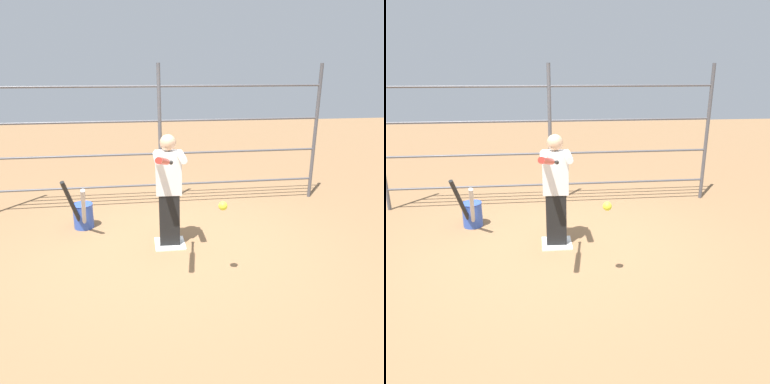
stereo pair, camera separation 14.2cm
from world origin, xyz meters
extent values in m
plane|color=olive|center=(0.00, 0.00, 0.00)|extent=(24.00, 24.00, 0.00)
cube|color=white|center=(0.00, 0.00, 0.01)|extent=(0.40, 0.40, 0.02)
cylinder|color=#4C4C51|center=(-2.73, -1.60, 1.17)|extent=(0.06, 0.06, 2.35)
cylinder|color=#4C4C51|center=(0.00, -1.60, 1.17)|extent=(0.06, 0.06, 2.35)
cylinder|color=#4C4C51|center=(0.00, -1.60, 0.35)|extent=(5.45, 0.04, 0.04)
cylinder|color=#4C4C51|center=(0.00, -1.60, 0.90)|extent=(5.45, 0.04, 0.04)
cylinder|color=#4C4C51|center=(0.00, -1.60, 1.45)|extent=(5.45, 0.04, 0.04)
cylinder|color=#4C4C51|center=(0.00, -1.60, 2.00)|extent=(5.45, 0.04, 0.04)
cube|color=black|center=(0.00, 0.00, 0.36)|extent=(0.27, 0.18, 0.72)
cube|color=white|center=(0.00, 0.00, 1.00)|extent=(0.34, 0.20, 0.56)
sphere|color=tan|center=(0.00, 0.00, 1.39)|extent=(0.20, 0.20, 0.20)
cylinder|color=white|center=(-0.15, 0.21, 1.26)|extent=(0.09, 0.40, 0.09)
cylinder|color=white|center=(0.15, 0.19, 1.26)|extent=(0.09, 0.40, 0.09)
sphere|color=black|center=(0.00, 0.40, 1.24)|extent=(0.05, 0.05, 0.05)
cylinder|color=black|center=(0.04, 0.57, 1.28)|extent=(0.11, 0.35, 0.12)
cylinder|color=red|center=(0.13, 0.99, 1.40)|extent=(0.18, 0.54, 0.20)
sphere|color=yellow|center=(-0.49, 0.97, 0.89)|extent=(0.10, 0.10, 0.10)
cylinder|color=#3351B2|center=(1.22, -0.75, 0.18)|extent=(0.29, 0.29, 0.37)
torus|color=#3351B2|center=(1.22, -0.75, 0.37)|extent=(0.30, 0.30, 0.01)
cylinder|color=#B2B2B7|center=(1.16, -0.47, 0.39)|extent=(0.16, 0.51, 0.73)
cylinder|color=black|center=(1.32, -0.53, 0.44)|extent=(0.22, 0.41, 0.82)
camera|label=1|loc=(0.37, 4.58, 2.28)|focal=35.00mm
camera|label=2|loc=(0.23, 4.60, 2.28)|focal=35.00mm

